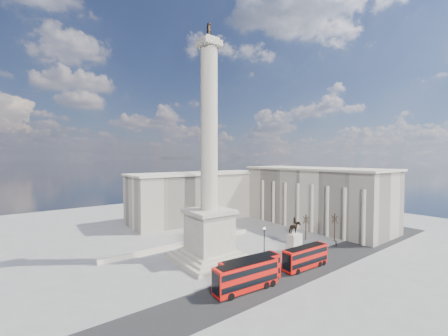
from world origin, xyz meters
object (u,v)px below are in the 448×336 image
victorian_lamp (264,241)px  pedestrian_walking (288,259)px  red_bus_b (247,276)px  red_bus_c (306,257)px  pedestrian_standing (336,244)px  pedestrian_crossing (296,256)px  equestrian_statue (294,240)px  red_bus_a (251,270)px  nelsons_column (209,199)px

victorian_lamp → pedestrian_walking: bearing=-56.7°
red_bus_b → red_bus_c: red_bus_b is taller
victorian_lamp → red_bus_c: bearing=-66.5°
pedestrian_walking → pedestrian_standing: (17.71, 0.00, -0.20)m
pedestrian_walking → pedestrian_crossing: bearing=-14.0°
red_bus_b → pedestrian_standing: red_bus_b is taller
victorian_lamp → equestrian_statue: equestrian_statue is taller
red_bus_a → pedestrian_walking: 13.02m
victorian_lamp → pedestrian_crossing: 7.39m
red_bus_a → victorian_lamp: size_ratio=1.66×
red_bus_c → pedestrian_standing: (17.00, 3.75, -1.51)m
nelsons_column → red_bus_b: bearing=-100.5°
red_bus_a → red_bus_c: bearing=-0.3°
nelsons_column → pedestrian_crossing: (14.28, -11.50, -11.97)m
red_bus_b → equestrian_statue: bearing=23.8°
victorian_lamp → red_bus_b: bearing=-146.8°
nelsons_column → pedestrian_crossing: nelsons_column is taller
victorian_lamp → pedestrian_walking: (2.76, -4.21, -3.22)m
nelsons_column → red_bus_a: bearing=-93.3°
pedestrian_crossing → red_bus_a: bearing=83.5°
pedestrian_walking → pedestrian_crossing: 2.38m
victorian_lamp → pedestrian_standing: (20.47, -4.21, -3.42)m
red_bus_b → victorian_lamp: bearing=38.2°
nelsons_column → red_bus_a: (-0.80, -13.98, -10.46)m
red_bus_b → red_bus_c: 15.42m
pedestrian_crossing → nelsons_column: bearing=35.3°
equestrian_statue → red_bus_a: bearing=-162.4°
red_bus_c → equestrian_statue: 9.26m
pedestrian_walking → pedestrian_standing: size_ratio=1.27×
red_bus_b → equestrian_statue: 22.26m
nelsons_column → red_bus_b: size_ratio=4.24×
nelsons_column → pedestrian_walking: bearing=-44.0°
pedestrian_walking → pedestrian_standing: bearing=-14.0°
red_bus_b → pedestrian_standing: 32.66m
red_bus_b → equestrian_statue: size_ratio=1.43×
equestrian_statue → pedestrian_standing: size_ratio=5.45×
victorian_lamp → pedestrian_walking: size_ratio=3.70×
red_bus_c → equestrian_statue: size_ratio=1.31×
red_bus_b → pedestrian_walking: size_ratio=6.14×
pedestrian_standing → pedestrian_crossing: pedestrian_crossing is taller
red_bus_b → pedestrian_standing: bearing=11.4°
red_bus_a → pedestrian_standing: bearing=9.8°
red_bus_a → red_bus_b: bearing=-145.4°
pedestrian_standing → red_bus_b: bearing=4.0°
nelsons_column → pedestrian_standing: bearing=-21.2°
red_bus_a → equestrian_statue: (19.06, 6.04, 0.39)m
equestrian_statue → red_bus_c: bearing=-127.7°
red_bus_a → victorian_lamp: (9.93, 6.69, 1.72)m
red_bus_c → victorian_lamp: victorian_lamp is taller
nelsons_column → equestrian_statue: nelsons_column is taller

